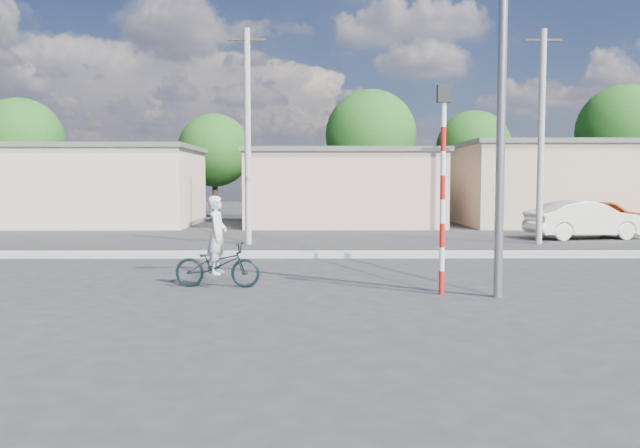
{
  "coord_description": "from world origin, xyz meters",
  "views": [
    {
      "loc": [
        0.57,
        -11.46,
        2.4
      ],
      "look_at": [
        0.66,
        4.22,
        1.3
      ],
      "focal_mm": 35.0,
      "sensor_mm": 36.0,
      "label": 1
    }
  ],
  "objects_px": {
    "traffic_pole": "(443,171)",
    "streetlight": "(494,52)",
    "bicycle": "(218,265)",
    "car_cream": "(585,220)",
    "car_red": "(604,215)",
    "cyclist": "(217,248)"
  },
  "relations": [
    {
      "from": "cyclist",
      "to": "car_red",
      "type": "height_order",
      "value": "cyclist"
    },
    {
      "from": "bicycle",
      "to": "car_cream",
      "type": "bearing_deg",
      "value": -43.94
    },
    {
      "from": "bicycle",
      "to": "traffic_pole",
      "type": "distance_m",
      "value": 5.37
    },
    {
      "from": "streetlight",
      "to": "car_cream",
      "type": "bearing_deg",
      "value": 59.77
    },
    {
      "from": "car_red",
      "to": "traffic_pole",
      "type": "relative_size",
      "value": 1.01
    },
    {
      "from": "bicycle",
      "to": "cyclist",
      "type": "bearing_deg",
      "value": 0.0
    },
    {
      "from": "car_cream",
      "to": "car_red",
      "type": "relative_size",
      "value": 1.08
    },
    {
      "from": "cyclist",
      "to": "streetlight",
      "type": "distance_m",
      "value": 7.2
    },
    {
      "from": "car_cream",
      "to": "traffic_pole",
      "type": "height_order",
      "value": "traffic_pole"
    },
    {
      "from": "cyclist",
      "to": "car_red",
      "type": "xyz_separation_m",
      "value": [
        15.94,
        15.63,
        -0.13
      ]
    },
    {
      "from": "bicycle",
      "to": "streetlight",
      "type": "distance_m",
      "value": 7.41
    },
    {
      "from": "streetlight",
      "to": "car_red",
      "type": "bearing_deg",
      "value": 58.99
    },
    {
      "from": "traffic_pole",
      "to": "streetlight",
      "type": "xyz_separation_m",
      "value": [
        0.94,
        -0.3,
        2.37
      ]
    },
    {
      "from": "car_red",
      "to": "streetlight",
      "type": "bearing_deg",
      "value": 149.74
    },
    {
      "from": "streetlight",
      "to": "bicycle",
      "type": "bearing_deg",
      "value": 167.77
    },
    {
      "from": "car_cream",
      "to": "traffic_pole",
      "type": "bearing_deg",
      "value": 136.02
    },
    {
      "from": "bicycle",
      "to": "cyclist",
      "type": "height_order",
      "value": "cyclist"
    },
    {
      "from": "bicycle",
      "to": "traffic_pole",
      "type": "relative_size",
      "value": 0.44
    },
    {
      "from": "car_red",
      "to": "car_cream",
      "type": "bearing_deg",
      "value": 147.33
    },
    {
      "from": "car_cream",
      "to": "streetlight",
      "type": "height_order",
      "value": "streetlight"
    },
    {
      "from": "bicycle",
      "to": "cyclist",
      "type": "xyz_separation_m",
      "value": [
        0.0,
        0.0,
        0.37
      ]
    },
    {
      "from": "bicycle",
      "to": "car_cream",
      "type": "distance_m",
      "value": 17.64
    }
  ]
}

